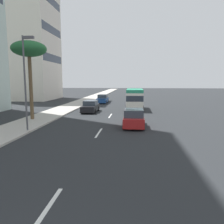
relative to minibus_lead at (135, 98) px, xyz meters
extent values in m
plane|color=#26282B|center=(1.17, 2.91, -1.63)|extent=(198.00, 198.00, 0.00)
cube|color=#B2ADA3|center=(1.17, 10.29, -1.56)|extent=(162.00, 3.77, 0.15)
cube|color=silver|center=(-26.22, 2.91, -1.63)|extent=(3.20, 0.16, 0.01)
cube|color=silver|center=(-15.17, 2.91, -1.63)|extent=(3.20, 0.16, 0.01)
cube|color=silver|center=(-6.26, 2.91, -1.63)|extent=(3.20, 0.16, 0.01)
cube|color=silver|center=(0.00, 0.00, -0.25)|extent=(6.29, 2.29, 2.31)
cube|color=#268C66|center=(0.00, 0.00, 1.12)|extent=(6.29, 2.29, 0.44)
cube|color=#28333D|center=(0.00, 0.00, 0.19)|extent=(6.31, 2.29, 0.77)
cylinder|color=black|center=(1.83, 1.09, -1.21)|extent=(0.84, 0.26, 0.84)
cylinder|color=black|center=(1.83, -1.09, -1.21)|extent=(0.84, 0.26, 0.84)
cylinder|color=black|center=(-1.83, 1.09, -1.21)|extent=(0.84, 0.26, 0.84)
cylinder|color=black|center=(-1.83, -1.09, -1.21)|extent=(0.84, 0.26, 0.84)
cube|color=black|center=(-3.27, 5.91, -1.08)|extent=(4.62, 1.78, 0.76)
cube|color=#38424C|center=(-3.04, 5.91, -0.39)|extent=(2.54, 1.64, 0.62)
cylinder|color=black|center=(-4.71, 5.09, -1.31)|extent=(0.64, 0.22, 0.64)
cylinder|color=black|center=(-4.71, 6.74, -1.31)|extent=(0.64, 0.22, 0.64)
cylinder|color=black|center=(-1.84, 5.09, -1.31)|extent=(0.64, 0.22, 0.64)
cylinder|color=black|center=(-1.84, 6.74, -1.31)|extent=(0.64, 0.22, 0.64)
cube|color=#A51E1E|center=(-12.39, 0.12, -1.06)|extent=(4.14, 1.82, 0.80)
cube|color=#38424C|center=(-12.60, 0.12, -0.33)|extent=(2.28, 1.67, 0.66)
cylinder|color=black|center=(-11.11, 0.96, -1.31)|extent=(0.64, 0.22, 0.64)
cylinder|color=black|center=(-11.11, -0.72, -1.31)|extent=(0.64, 0.22, 0.64)
cylinder|color=black|center=(-13.68, 0.96, -1.31)|extent=(0.64, 0.22, 0.64)
cylinder|color=black|center=(-13.68, -0.72, -1.31)|extent=(0.64, 0.22, 0.64)
cube|color=#1E478C|center=(9.22, 6.02, -1.07)|extent=(4.60, 1.78, 0.78)
cube|color=#38424C|center=(9.45, 6.02, -0.35)|extent=(2.53, 1.63, 0.64)
cylinder|color=black|center=(7.80, 5.20, -1.31)|extent=(0.64, 0.22, 0.64)
cylinder|color=black|center=(7.80, 6.84, -1.31)|extent=(0.64, 0.22, 0.64)
cylinder|color=black|center=(10.65, 5.20, -1.31)|extent=(0.64, 0.22, 0.64)
cylinder|color=black|center=(10.65, 6.84, -1.31)|extent=(0.64, 0.22, 0.64)
cylinder|color=brown|center=(-10.14, 10.83, 1.87)|extent=(0.37, 0.37, 6.71)
ellipsoid|color=#236033|center=(-10.14, 10.83, 5.76)|extent=(3.53, 3.53, 1.59)
cylinder|color=#4C4C51|center=(-15.35, 8.81, 2.27)|extent=(0.14, 0.14, 7.50)
cube|color=#4C4C51|center=(-15.35, 8.36, 5.87)|extent=(0.24, 0.90, 0.20)
cube|color=silver|center=(16.51, 23.97, 15.22)|extent=(12.21, 11.77, 33.71)
cube|color=#2D3847|center=(16.51, 18.11, 7.47)|extent=(11.23, 0.08, 1.69)
cube|color=#2D3847|center=(16.51, 18.11, 13.53)|extent=(11.23, 0.08, 1.69)
cube|color=#2D3847|center=(16.51, 18.11, 19.60)|extent=(11.23, 0.08, 1.69)
camera|label=1|loc=(-32.50, 0.15, 2.51)|focal=35.69mm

